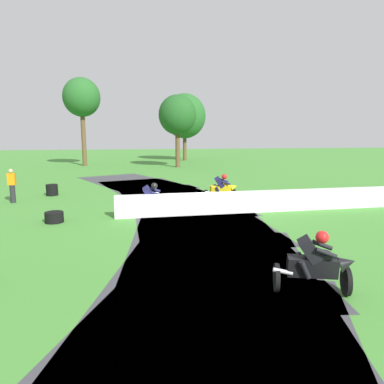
% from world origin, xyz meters
% --- Properties ---
extents(ground_plane, '(120.00, 120.00, 0.00)m').
position_xyz_m(ground_plane, '(0.00, 0.00, 0.00)').
color(ground_plane, '#428433').
extents(track_asphalt, '(9.44, 31.01, 0.01)m').
position_xyz_m(track_asphalt, '(-0.99, -0.04, 0.00)').
color(track_asphalt, '#3D3D42').
rests_on(track_asphalt, ground).
extents(safety_barrier, '(17.98, 0.95, 0.90)m').
position_xyz_m(safety_barrier, '(5.82, 0.21, 0.45)').
color(safety_barrier, white).
rests_on(safety_barrier, ground).
extents(motorcycle_lead_black, '(1.70, 1.07, 1.42)m').
position_xyz_m(motorcycle_lead_black, '(1.31, -7.47, 0.66)').
color(motorcycle_lead_black, black).
rests_on(motorcycle_lead_black, ground).
extents(motorcycle_chase_white, '(1.68, 0.86, 1.43)m').
position_xyz_m(motorcycle_chase_white, '(-1.66, 0.31, 0.64)').
color(motorcycle_chase_white, black).
rests_on(motorcycle_chase_white, ground).
extents(motorcycle_trailing_yellow, '(1.68, 0.78, 1.43)m').
position_xyz_m(motorcycle_trailing_yellow, '(1.82, 2.59, 0.65)').
color(motorcycle_trailing_yellow, black).
rests_on(motorcycle_trailing_yellow, ground).
extents(tire_stack_mid_a, '(0.68, 0.68, 0.40)m').
position_xyz_m(tire_stack_mid_a, '(-5.36, -0.40, 0.20)').
color(tire_stack_mid_a, black).
rests_on(tire_stack_mid_a, ground).
extents(tire_stack_mid_b, '(0.61, 0.61, 0.60)m').
position_xyz_m(tire_stack_mid_b, '(-6.77, 5.66, 0.30)').
color(tire_stack_mid_b, black).
rests_on(tire_stack_mid_b, ground).
extents(track_marshal, '(0.34, 0.24, 1.63)m').
position_xyz_m(track_marshal, '(-8.16, 3.88, 0.82)').
color(track_marshal, '#232328').
rests_on(track_marshal, ground).
extents(tree_far_left, '(3.65, 3.65, 8.74)m').
position_xyz_m(tree_far_left, '(-7.45, 23.31, 6.74)').
color(tree_far_left, brown).
rests_on(tree_far_left, ground).
extents(tree_far_right, '(5.06, 5.06, 7.99)m').
position_xyz_m(tree_far_right, '(3.64, 28.89, 5.31)').
color(tree_far_right, brown).
rests_on(tree_far_right, ground).
extents(tree_mid_rise, '(3.61, 3.61, 6.93)m').
position_xyz_m(tree_mid_rise, '(1.75, 20.31, 4.99)').
color(tree_mid_rise, brown).
rests_on(tree_mid_rise, ground).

